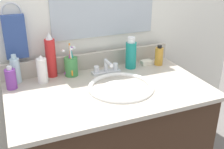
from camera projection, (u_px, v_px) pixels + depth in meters
name	position (u px, v px, depth m)	size (l,w,h in m)	color
countertop	(109.00, 90.00, 1.36)	(0.97, 0.58, 0.02)	#B2A899
backsplash	(91.00, 61.00, 1.57)	(0.97, 0.02, 0.09)	#B2A899
back_wall	(88.00, 76.00, 1.68)	(2.07, 0.04, 1.30)	white
towel_ring	(11.00, 12.00, 1.36)	(0.10, 0.10, 0.01)	silver
hand_towel	(15.00, 37.00, 1.39)	(0.11, 0.04, 0.22)	#334C8C
sink_basin	(121.00, 93.00, 1.37)	(0.33, 0.33, 0.11)	white
faucet	(107.00, 69.00, 1.51)	(0.16, 0.10, 0.08)	silver
bottle_spray_red	(51.00, 57.00, 1.45)	(0.05, 0.05, 0.24)	red
bottle_lotion_white	(42.00, 70.00, 1.39)	(0.05, 0.05, 0.15)	white
bottle_oil_amber	(159.00, 56.00, 1.62)	(0.05, 0.05, 0.12)	gold
bottle_gel_clear	(16.00, 70.00, 1.39)	(0.05, 0.05, 0.15)	silver
bottle_mouthwash_teal	(131.00, 54.00, 1.57)	(0.06, 0.06, 0.18)	teal
bottle_cream_purple	(11.00, 79.00, 1.33)	(0.05, 0.05, 0.12)	#7A3899
cup_green	(71.00, 66.00, 1.48)	(0.08, 0.09, 0.18)	#3F8C47
soap_bar	(146.00, 62.00, 1.64)	(0.06, 0.04, 0.02)	white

